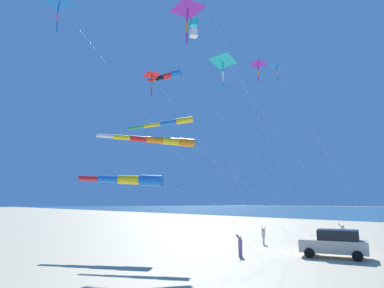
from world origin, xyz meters
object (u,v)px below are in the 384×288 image
at_px(kite_delta_black_fish_shape, 223,62).
at_px(kite_delta_magenta_far_left, 188,10).
at_px(parked_car, 335,243).
at_px(person_child_green_jacket, 263,235).
at_px(person_bystander_far, 240,244).
at_px(kite_delta_small_distant, 277,67).
at_px(kite_delta_white_trailing, 59,3).
at_px(kite_windsock_blue_topmost, 132,180).
at_px(kite_delta_red_high_left, 258,65).
at_px(kite_windsock_orange_high_right, 170,123).
at_px(cooler_box, 346,250).
at_px(kite_box_long_streamer_right, 194,28).
at_px(kite_windsock_purple_drifting, 169,76).
at_px(person_adult_flyer, 343,233).
at_px(kite_windsock_long_streamer_left, 160,140).
at_px(kite_delta_yellow_midlevel, 153,77).

relative_size(kite_delta_black_fish_shape, kite_delta_magenta_far_left, 0.94).
height_order(parked_car, person_child_green_jacket, parked_car).
height_order(person_bystander_far, kite_delta_small_distant, kite_delta_small_distant).
xyz_separation_m(person_child_green_jacket, kite_delta_white_trailing, (-17.77, 3.55, 17.01)).
height_order(kite_windsock_blue_topmost, kite_delta_red_high_left, kite_delta_red_high_left).
relative_size(person_bystander_far, kite_windsock_orange_high_right, 0.13).
bearing_deg(kite_windsock_blue_topmost, cooler_box, -40.76).
height_order(kite_box_long_streamer_right, kite_delta_white_trailing, kite_box_long_streamer_right).
bearing_deg(kite_delta_small_distant, person_child_green_jacket, 55.57).
height_order(kite_windsock_blue_topmost, kite_delta_magenta_far_left, kite_delta_magenta_far_left).
relative_size(parked_car, kite_delta_black_fish_shape, 0.27).
bearing_deg(kite_windsock_purple_drifting, kite_box_long_streamer_right, -32.60).
bearing_deg(kite_box_long_streamer_right, kite_windsock_orange_high_right, -160.51).
relative_size(kite_delta_white_trailing, kite_delta_small_distant, 1.24).
height_order(cooler_box, person_adult_flyer, person_adult_flyer).
height_order(person_bystander_far, kite_windsock_long_streamer_left, kite_windsock_long_streamer_left).
xyz_separation_m(kite_windsock_orange_high_right, kite_delta_white_trailing, (-10.37, -0.59, 7.13)).
height_order(parked_car, kite_windsock_orange_high_right, kite_windsock_orange_high_right).
relative_size(person_child_green_jacket, kite_delta_black_fish_shape, 0.09).
bearing_deg(kite_windsock_purple_drifting, person_bystander_far, -95.71).
xyz_separation_m(kite_windsock_orange_high_right, kite_delta_small_distant, (4.42, -8.47, 3.67)).
xyz_separation_m(cooler_box, kite_windsock_orange_high_right, (-8.04, 11.21, 10.50)).
relative_size(parked_car, kite_delta_red_high_left, 0.26).
bearing_deg(kite_delta_white_trailing, kite_delta_small_distant, -28.04).
xyz_separation_m(person_child_green_jacket, person_bystander_far, (-6.58, -3.19, -0.01)).
distance_m(kite_windsock_blue_topmost, kite_windsock_purple_drifting, 13.01).
relative_size(cooler_box, kite_delta_red_high_left, 0.04).
distance_m(kite_delta_black_fish_shape, kite_delta_small_distant, 6.55).
bearing_deg(kite_windsock_blue_topmost, kite_delta_white_trailing, 178.65).
xyz_separation_m(parked_car, kite_windsock_orange_high_right, (-5.46, 11.73, 9.76)).
distance_m(person_adult_flyer, kite_delta_white_trailing, 29.41).
bearing_deg(kite_delta_yellow_midlevel, kite_delta_magenta_far_left, 26.82).
xyz_separation_m(person_adult_flyer, kite_delta_yellow_midlevel, (-19.16, 1.17, 9.96)).
relative_size(person_bystander_far, kite_delta_yellow_midlevel, 0.13).
xyz_separation_m(kite_delta_red_high_left, kite_windsock_purple_drifting, (-6.52, 6.28, -0.91)).
distance_m(person_child_green_jacket, kite_delta_magenta_far_left, 19.94).
height_order(person_child_green_jacket, kite_delta_magenta_far_left, kite_delta_magenta_far_left).
relative_size(parked_car, kite_windsock_orange_high_right, 0.39).
height_order(person_adult_flyer, kite_delta_small_distant, kite_delta_small_distant).
bearing_deg(person_adult_flyer, kite_delta_yellow_midlevel, 176.50).
distance_m(kite_windsock_blue_topmost, kite_delta_yellow_midlevel, 9.40).
distance_m(cooler_box, kite_box_long_streamer_right, 25.38).
height_order(kite_windsock_orange_high_right, kite_windsock_purple_drifting, kite_windsock_purple_drifting).
bearing_deg(cooler_box, kite_box_long_streamer_right, 107.83).
height_order(kite_delta_red_high_left, kite_delta_white_trailing, kite_delta_white_trailing).
relative_size(kite_box_long_streamer_right, kite_delta_black_fish_shape, 1.31).
distance_m(kite_delta_white_trailing, kite_windsock_purple_drifting, 12.73).
bearing_deg(kite_windsock_long_streamer_left, kite_delta_yellow_midlevel, -129.89).
xyz_separation_m(kite_delta_yellow_midlevel, kite_delta_small_distant, (11.31, -0.71, 3.38)).
height_order(person_adult_flyer, person_bystander_far, person_adult_flyer).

